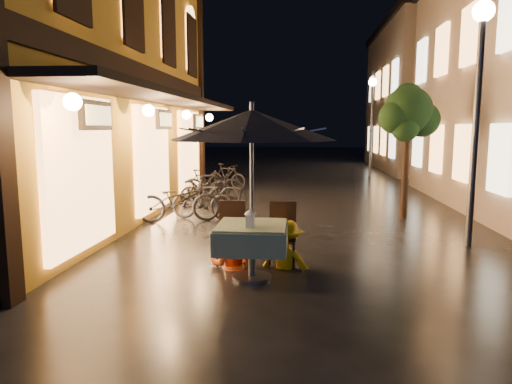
# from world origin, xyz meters

# --- Properties ---
(ground) EXTENTS (90.00, 90.00, 0.00)m
(ground) POSITION_xyz_m (0.00, 0.00, 0.00)
(ground) COLOR black
(ground) RESTS_ON ground
(west_building) EXTENTS (5.90, 11.40, 7.40)m
(west_building) POSITION_xyz_m (-5.72, 4.00, 3.71)
(west_building) COLOR gold
(west_building) RESTS_ON ground
(east_building_far) EXTENTS (7.30, 10.30, 7.30)m
(east_building_far) POSITION_xyz_m (7.49, 18.00, 3.66)
(east_building_far) COLOR #AD9D8C
(east_building_far) RESTS_ON ground
(street_tree) EXTENTS (1.43, 1.20, 3.15)m
(street_tree) POSITION_xyz_m (2.41, 4.51, 2.42)
(street_tree) COLOR black
(street_tree) RESTS_ON ground
(streetlamp_near) EXTENTS (0.36, 0.36, 4.23)m
(streetlamp_near) POSITION_xyz_m (3.00, 2.00, 2.92)
(streetlamp_near) COLOR #59595E
(streetlamp_near) RESTS_ON ground
(streetlamp_far) EXTENTS (0.36, 0.36, 4.23)m
(streetlamp_far) POSITION_xyz_m (3.00, 14.00, 2.92)
(streetlamp_far) COLOR #59595E
(streetlamp_far) RESTS_ON ground
(cafe_table) EXTENTS (0.99, 0.99, 0.78)m
(cafe_table) POSITION_xyz_m (-0.68, -0.11, 0.59)
(cafe_table) COLOR #59595E
(cafe_table) RESTS_ON ground
(patio_umbrella) EXTENTS (2.29, 2.29, 2.46)m
(patio_umbrella) POSITION_xyz_m (-0.68, -0.11, 2.15)
(patio_umbrella) COLOR #59595E
(patio_umbrella) RESTS_ON ground
(cafe_chair_left) EXTENTS (0.42, 0.42, 0.97)m
(cafe_chair_left) POSITION_xyz_m (-1.08, 0.62, 0.54)
(cafe_chair_left) COLOR black
(cafe_chair_left) RESTS_ON ground
(cafe_chair_right) EXTENTS (0.42, 0.42, 0.97)m
(cafe_chair_right) POSITION_xyz_m (-0.28, 0.62, 0.54)
(cafe_chair_right) COLOR black
(cafe_chair_right) RESTS_ON ground
(table_lantern) EXTENTS (0.16, 0.16, 0.25)m
(table_lantern) POSITION_xyz_m (-0.68, -0.31, 0.92)
(table_lantern) COLOR white
(table_lantern) RESTS_ON cafe_table
(person_orange) EXTENTS (0.70, 0.55, 1.42)m
(person_orange) POSITION_xyz_m (-1.05, 0.41, 0.71)
(person_orange) COLOR orange
(person_orange) RESTS_ON ground
(person_yellow) EXTENTS (0.98, 0.65, 1.41)m
(person_yellow) POSITION_xyz_m (-0.22, 0.48, 0.71)
(person_yellow) COLOR #FDBC06
(person_yellow) RESTS_ON ground
(bicycle_0) EXTENTS (1.97, 1.15, 0.98)m
(bicycle_0) POSITION_xyz_m (-2.74, 3.61, 0.49)
(bicycle_0) COLOR black
(bicycle_0) RESTS_ON ground
(bicycle_1) EXTENTS (1.61, 0.68, 0.94)m
(bicycle_1) POSITION_xyz_m (-2.26, 3.95, 0.47)
(bicycle_1) COLOR black
(bicycle_1) RESTS_ON ground
(bicycle_2) EXTENTS (1.66, 0.70, 0.85)m
(bicycle_2) POSITION_xyz_m (-2.44, 5.69, 0.43)
(bicycle_2) COLOR black
(bicycle_2) RESTS_ON ground
(bicycle_3) EXTENTS (1.55, 0.61, 0.91)m
(bicycle_3) POSITION_xyz_m (-2.83, 6.77, 0.45)
(bicycle_3) COLOR black
(bicycle_3) RESTS_ON ground
(bicycle_4) EXTENTS (1.84, 0.70, 0.95)m
(bicycle_4) POSITION_xyz_m (-2.63, 7.07, 0.48)
(bicycle_4) COLOR black
(bicycle_4) RESTS_ON ground
(bicycle_5) EXTENTS (1.54, 0.96, 0.90)m
(bicycle_5) POSITION_xyz_m (-2.56, 9.18, 0.45)
(bicycle_5) COLOR black
(bicycle_5) RESTS_ON ground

